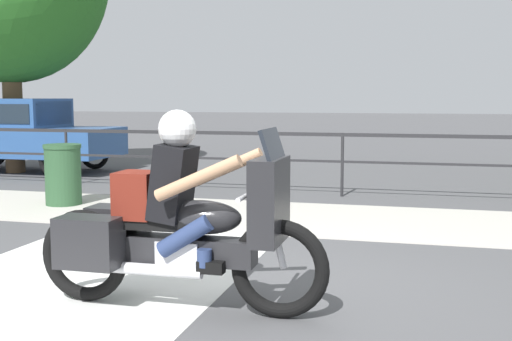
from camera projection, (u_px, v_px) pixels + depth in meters
ground_plane at (261, 293)px, 5.39m from camera, size 120.00×120.00×0.00m
sidewalk_band at (323, 219)px, 8.66m from camera, size 44.00×2.40×0.01m
crosswalk_band at (74, 285)px, 5.61m from camera, size 2.66×6.00×0.01m
fence_railing at (343, 146)px, 10.54m from camera, size 36.00×0.05×1.05m
motorcycle at (175, 223)px, 4.92m from camera, size 2.36×0.76×1.55m
parked_car at (16, 130)px, 14.12m from camera, size 4.29×1.78×1.60m
trash_bin at (63, 175)px, 9.75m from camera, size 0.56×0.56×0.93m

